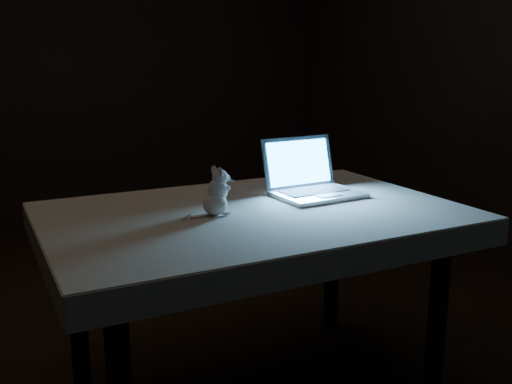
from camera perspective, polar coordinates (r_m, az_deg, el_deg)
floor at (r=2.42m, az=-11.05°, el=-16.26°), size 5.00×5.00×0.00m
back_wall at (r=4.58m, az=-20.76°, el=13.85°), size 4.50×0.04×2.60m
table at (r=2.02m, az=-0.22°, el=-11.33°), size 1.27×0.82×0.68m
tablecloth at (r=1.95m, az=-0.63°, el=-2.71°), size 1.44×1.04×0.09m
laptop at (r=2.07m, az=6.31°, el=2.34°), size 0.32×0.28×0.21m
plush_mouse at (r=1.82m, az=-4.16°, el=0.05°), size 0.15×0.15×0.16m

